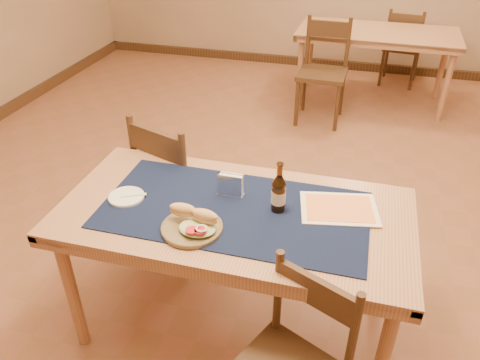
% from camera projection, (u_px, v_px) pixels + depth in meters
% --- Properties ---
extents(room, '(6.04, 7.04, 2.84)m').
position_uv_depth(room, '(275.00, 21.00, 2.42)').
color(room, brown).
rests_on(room, ground).
extents(main_table, '(1.60, 0.80, 0.75)m').
position_uv_depth(main_table, '(234.00, 224.00, 2.17)').
color(main_table, '#A8784F').
rests_on(main_table, ground).
extents(placemat, '(1.20, 0.60, 0.01)m').
position_uv_depth(placemat, '(234.00, 209.00, 2.12)').
color(placemat, black).
rests_on(placemat, main_table).
extents(baseboard, '(6.00, 7.00, 0.10)m').
position_uv_depth(baseboard, '(267.00, 226.00, 3.15)').
color(baseboard, '#442B18').
rests_on(baseboard, ground).
extents(back_table, '(1.59, 0.83, 0.75)m').
position_uv_depth(back_table, '(377.00, 39.00, 4.72)').
color(back_table, '#A8784F').
rests_on(back_table, ground).
extents(chair_main_far, '(0.55, 0.55, 0.94)m').
position_uv_depth(chair_main_far, '(179.00, 183.00, 2.79)').
color(chair_main_far, '#442B18').
rests_on(chair_main_far, ground).
extents(chair_back_near, '(0.46, 0.46, 0.96)m').
position_uv_depth(chair_back_near, '(323.00, 70.00, 4.44)').
color(chair_back_near, '#442B18').
rests_on(chair_back_near, ground).
extents(chair_back_far, '(0.45, 0.45, 0.86)m').
position_uv_depth(chair_back_far, '(402.00, 46.00, 5.25)').
color(chair_back_far, '#442B18').
rests_on(chair_back_far, ground).
extents(sandwich_plate, '(0.27, 0.27, 0.10)m').
position_uv_depth(sandwich_plate, '(193.00, 224.00, 1.98)').
color(sandwich_plate, brown).
rests_on(sandwich_plate, placemat).
extents(side_plate, '(0.17, 0.17, 0.01)m').
position_uv_depth(side_plate, '(126.00, 196.00, 2.19)').
color(side_plate, silver).
rests_on(side_plate, placemat).
extents(fork, '(0.11, 0.07, 0.00)m').
position_uv_depth(fork, '(136.00, 195.00, 2.19)').
color(fork, '#9DDB78').
rests_on(fork, side_plate).
extents(beer_bottle, '(0.06, 0.06, 0.24)m').
position_uv_depth(beer_bottle, '(279.00, 193.00, 2.07)').
color(beer_bottle, '#46270C').
rests_on(beer_bottle, placemat).
extents(napkin_holder, '(0.13, 0.04, 0.11)m').
position_uv_depth(napkin_holder, '(231.00, 185.00, 2.19)').
color(napkin_holder, silver).
rests_on(napkin_holder, placemat).
extents(menu_card, '(0.38, 0.31, 0.01)m').
position_uv_depth(menu_card, '(339.00, 208.00, 2.12)').
color(menu_card, '#F8E4BB').
rests_on(menu_card, placemat).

